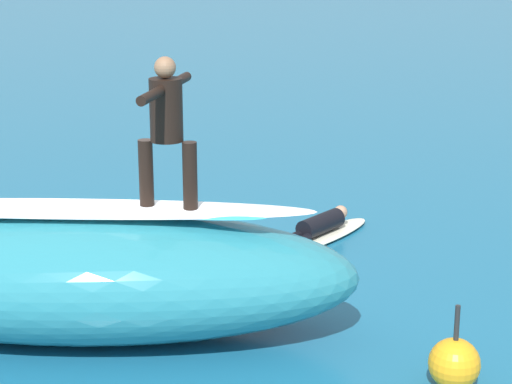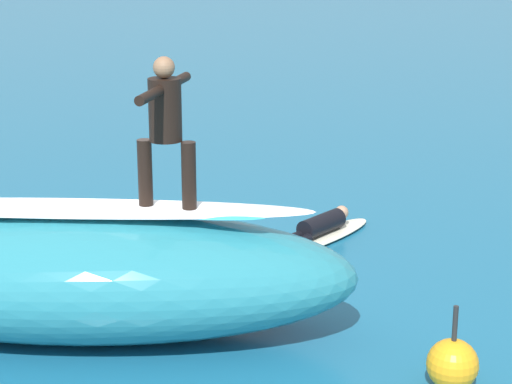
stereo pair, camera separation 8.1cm
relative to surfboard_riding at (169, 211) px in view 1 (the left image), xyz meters
name	(u,v)px [view 1 (the left image)]	position (x,y,z in m)	size (l,w,h in m)	color
ground_plane	(116,282)	(1.33, -1.25, -1.46)	(120.00, 120.00, 0.00)	#196084
wave_crest	(73,274)	(1.03, 0.30, -0.75)	(6.26, 2.07, 1.42)	teal
wave_foam_lip	(70,209)	(1.03, 0.30, 0.01)	(5.32, 0.72, 0.08)	white
surfboard_riding	(169,211)	(0.00, 0.00, 0.00)	(2.18, 0.50, 0.07)	#33B2D1
surfer_riding	(166,121)	(0.00, 0.00, 0.97)	(0.64, 1.53, 1.61)	black
surfboard_paddling	(320,237)	(-0.72, -3.68, -1.41)	(2.22, 0.49, 0.10)	#EAE5C6
surfer_paddling	(315,227)	(-0.68, -3.56, -1.23)	(0.81, 1.64, 0.31)	black
buoy_marker	(454,363)	(-3.11, 0.22, -1.20)	(0.51, 0.51, 0.87)	orange
foam_patch_near	(80,299)	(1.39, -0.43, -1.38)	(0.51, 0.44, 0.16)	white
foam_patch_mid	(106,304)	(1.06, -0.47, -1.41)	(0.84, 0.77, 0.10)	white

